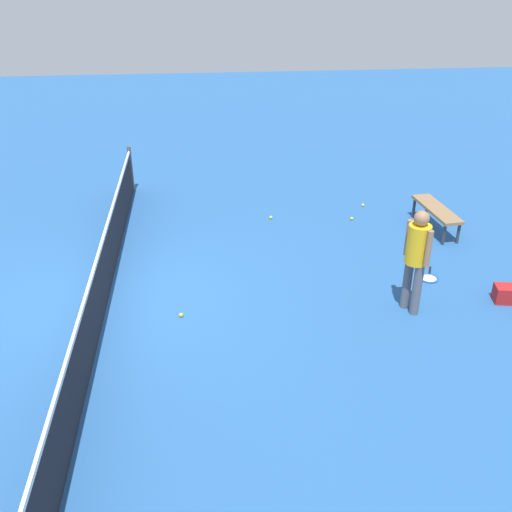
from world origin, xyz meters
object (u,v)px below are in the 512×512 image
tennis_racket_near_player (429,278)px  tennis_ball_by_net (271,217)px  tennis_ball_near_player (352,219)px  tennis_ball_midcourt (363,205)px  tennis_ball_baseline (181,315)px  courtside_bench (437,211)px  player_near_side (417,253)px

tennis_racket_near_player → tennis_ball_by_net: tennis_ball_by_net is taller
tennis_ball_near_player → tennis_ball_midcourt: 0.82m
tennis_ball_by_net → tennis_ball_midcourt: 2.17m
tennis_racket_near_player → tennis_ball_by_net: (2.80, 2.42, 0.02)m
tennis_ball_near_player → tennis_ball_baseline: 4.87m
courtside_bench → player_near_side: bearing=152.3°
player_near_side → tennis_ball_midcourt: player_near_side is taller
tennis_ball_baseline → tennis_ball_by_net: bearing=-27.4°
tennis_ball_near_player → tennis_ball_by_net: bearing=82.1°
courtside_bench → tennis_racket_near_player: bearing=156.9°
player_near_side → courtside_bench: player_near_side is taller
tennis_ball_midcourt → courtside_bench: 1.78m
tennis_ball_near_player → courtside_bench: courtside_bench is taller
tennis_ball_by_net → tennis_ball_near_player: bearing=-97.9°
tennis_ball_near_player → tennis_ball_baseline: bearing=133.3°
tennis_racket_near_player → tennis_ball_baseline: 4.34m
tennis_ball_baseline → courtside_bench: (2.71, -5.10, 0.38)m
player_near_side → tennis_ball_baseline: (0.17, 3.59, -0.98)m
tennis_ball_midcourt → tennis_ball_by_net: bearing=102.4°
tennis_ball_by_net → tennis_ball_midcourt: bearing=-77.6°
tennis_ball_by_net → tennis_ball_midcourt: (0.47, -2.12, 0.00)m
tennis_ball_midcourt → courtside_bench: bearing=-139.9°
player_near_side → tennis_ball_near_player: (3.51, 0.04, -0.98)m
player_near_side → tennis_ball_near_player: player_near_side is taller
tennis_ball_midcourt → courtside_bench: courtside_bench is taller
tennis_racket_near_player → tennis_ball_near_player: bearing=15.8°
tennis_ball_near_player → tennis_ball_by_net: same height
tennis_ball_midcourt → player_near_side: bearing=174.7°
player_near_side → courtside_bench: (2.87, -1.51, -0.59)m
tennis_ball_near_player → tennis_ball_midcourt: (0.70, -0.43, 0.00)m
tennis_racket_near_player → tennis_ball_baseline: size_ratio=9.12×
tennis_racket_near_player → tennis_ball_midcourt: tennis_ball_midcourt is taller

